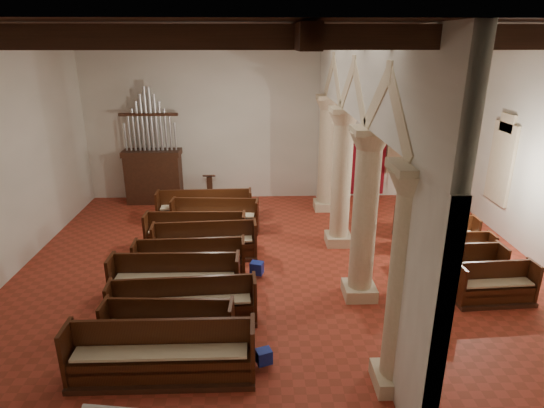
{
  "coord_description": "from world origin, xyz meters",
  "views": [
    {
      "loc": [
        -0.57,
        -10.95,
        5.78
      ],
      "look_at": [
        -0.23,
        0.5,
        1.65
      ],
      "focal_mm": 30.0,
      "sensor_mm": 36.0,
      "label": 1
    }
  ],
  "objects_px": {
    "lectern": "(210,190)",
    "nave_pew_0": "(162,362)",
    "pipe_organ": "(153,167)",
    "aisle_pew_0": "(494,290)",
    "processional_banner": "(416,192)"
  },
  "relations": [
    {
      "from": "pipe_organ",
      "to": "aisle_pew_0",
      "type": "relative_size",
      "value": 2.36
    },
    {
      "from": "nave_pew_0",
      "to": "aisle_pew_0",
      "type": "bearing_deg",
      "value": 17.85
    },
    {
      "from": "lectern",
      "to": "nave_pew_0",
      "type": "distance_m",
      "value": 9.71
    },
    {
      "from": "pipe_organ",
      "to": "aisle_pew_0",
      "type": "xyz_separation_m",
      "value": [
        9.38,
        -7.36,
        -1.04
      ]
    },
    {
      "from": "processional_banner",
      "to": "nave_pew_0",
      "type": "distance_m",
      "value": 10.81
    },
    {
      "from": "nave_pew_0",
      "to": "aisle_pew_0",
      "type": "relative_size",
      "value": 1.78
    },
    {
      "from": "nave_pew_0",
      "to": "lectern",
      "type": "bearing_deg",
      "value": 90.36
    },
    {
      "from": "pipe_organ",
      "to": "nave_pew_0",
      "type": "distance_m",
      "value": 10.0
    },
    {
      "from": "pipe_organ",
      "to": "aisle_pew_0",
      "type": "height_order",
      "value": "pipe_organ"
    },
    {
      "from": "pipe_organ",
      "to": "nave_pew_0",
      "type": "bearing_deg",
      "value": -77.43
    },
    {
      "from": "lectern",
      "to": "nave_pew_0",
      "type": "height_order",
      "value": "nave_pew_0"
    },
    {
      "from": "aisle_pew_0",
      "to": "nave_pew_0",
      "type": "bearing_deg",
      "value": -165.45
    },
    {
      "from": "processional_banner",
      "to": "aisle_pew_0",
      "type": "height_order",
      "value": "processional_banner"
    },
    {
      "from": "processional_banner",
      "to": "lectern",
      "type": "bearing_deg",
      "value": 149.0
    },
    {
      "from": "pipe_organ",
      "to": "lectern",
      "type": "relative_size",
      "value": 3.97
    }
  ]
}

